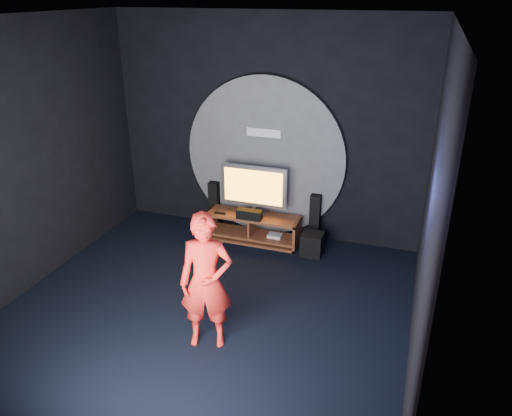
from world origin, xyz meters
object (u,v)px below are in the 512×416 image
Objects in this scene: tower_speaker_right at (315,218)px; subwoofer at (312,244)px; tv at (254,188)px; tower_speaker_left at (215,204)px; media_console at (253,229)px; player at (206,282)px.

subwoofer is (0.07, -0.45, -0.23)m from tower_speaker_right.
tv is 1.10m from tower_speaker_right.
media_console is at bearing -20.88° from tower_speaker_left.
tower_speaker_left is at bearing 163.38° from tv.
tower_speaker_right is 2.96m from player.
subwoofer is (1.02, -0.21, -0.71)m from tv.
tower_speaker_left is 0.50× the size of player.
tv is 0.66× the size of player.
tower_speaker_right is 2.30× the size of subwoofer.
tv reaches higher than media_console.
media_console is 0.70m from tv.
tv is at bearing 168.28° from subwoofer.
tv is at bearing 95.60° from media_console.
player reaches higher than media_console.
tower_speaker_right is at bearing 17.50° from media_console.
player reaches higher than tower_speaker_left.
tower_speaker_left is 1.00× the size of tower_speaker_right.
tower_speaker_left is at bearing 159.12° from media_console.
media_console is 1.43× the size of tv.
player is (-0.66, -2.43, 0.63)m from subwoofer.
player reaches higher than tv.
tv is at bearing -166.34° from tower_speaker_right.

